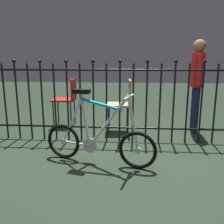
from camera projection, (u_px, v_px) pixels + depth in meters
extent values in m
plane|color=#233123|center=(121.00, 158.00, 3.06)|extent=(20.00, 20.00, 0.00)
cylinder|color=black|center=(5.00, 102.00, 3.71)|extent=(0.03, 0.03, 1.17)
cylinder|color=black|center=(17.00, 102.00, 3.69)|extent=(0.03, 0.03, 1.17)
sphere|color=black|center=(14.00, 61.00, 3.56)|extent=(0.06, 0.06, 0.06)
cylinder|color=black|center=(30.00, 102.00, 3.68)|extent=(0.03, 0.03, 1.17)
cylinder|color=black|center=(42.00, 102.00, 3.66)|extent=(0.03, 0.03, 1.17)
sphere|color=black|center=(40.00, 61.00, 3.53)|extent=(0.06, 0.06, 0.06)
cylinder|color=black|center=(55.00, 102.00, 3.65)|extent=(0.03, 0.03, 1.17)
cylinder|color=black|center=(68.00, 103.00, 3.63)|extent=(0.03, 0.03, 1.17)
sphere|color=black|center=(66.00, 61.00, 3.50)|extent=(0.06, 0.06, 0.06)
cylinder|color=black|center=(81.00, 103.00, 3.62)|extent=(0.03, 0.03, 1.17)
cylinder|color=black|center=(94.00, 103.00, 3.60)|extent=(0.03, 0.03, 1.17)
sphere|color=black|center=(93.00, 61.00, 3.47)|extent=(0.06, 0.06, 0.06)
cylinder|color=black|center=(107.00, 103.00, 3.59)|extent=(0.03, 0.03, 1.17)
cylinder|color=black|center=(120.00, 103.00, 3.57)|extent=(0.03, 0.03, 1.17)
sphere|color=black|center=(120.00, 61.00, 3.44)|extent=(0.06, 0.06, 0.06)
cylinder|color=black|center=(133.00, 104.00, 3.55)|extent=(0.03, 0.03, 1.17)
cylinder|color=black|center=(146.00, 104.00, 3.54)|extent=(0.03, 0.03, 1.17)
sphere|color=black|center=(148.00, 61.00, 3.41)|extent=(0.06, 0.06, 0.06)
cylinder|color=black|center=(160.00, 104.00, 3.52)|extent=(0.03, 0.03, 1.17)
cylinder|color=black|center=(174.00, 104.00, 3.51)|extent=(0.03, 0.03, 1.17)
sphere|color=black|center=(176.00, 61.00, 3.38)|extent=(0.06, 0.06, 0.06)
cylinder|color=black|center=(187.00, 104.00, 3.49)|extent=(0.03, 0.03, 1.17)
cylinder|color=black|center=(201.00, 105.00, 3.48)|extent=(0.03, 0.03, 1.17)
sphere|color=black|center=(205.00, 61.00, 3.35)|extent=(0.06, 0.06, 0.06)
cylinder|color=black|center=(215.00, 105.00, 3.46)|extent=(0.03, 0.03, 1.17)
cylinder|color=black|center=(123.00, 128.00, 3.65)|extent=(4.04, 0.03, 0.03)
cylinder|color=black|center=(123.00, 70.00, 3.46)|extent=(4.04, 0.03, 0.03)
torus|color=black|center=(63.00, 141.00, 3.01)|extent=(0.44, 0.15, 0.44)
cylinder|color=silver|center=(63.00, 141.00, 3.01)|extent=(0.08, 0.05, 0.07)
torus|color=black|center=(138.00, 150.00, 2.71)|extent=(0.44, 0.15, 0.44)
cylinder|color=silver|center=(138.00, 150.00, 2.71)|extent=(0.08, 0.05, 0.07)
cylinder|color=silver|center=(108.00, 122.00, 2.75)|extent=(0.50, 0.16, 0.65)
cylinder|color=#19A5D8|center=(101.00, 104.00, 2.74)|extent=(0.49, 0.16, 0.14)
cylinder|color=silver|center=(86.00, 123.00, 2.85)|extent=(0.13, 0.07, 0.57)
cylinder|color=silver|center=(76.00, 143.00, 2.95)|extent=(0.36, 0.12, 0.04)
cylinder|color=silver|center=(72.00, 121.00, 2.91)|extent=(0.28, 0.09, 0.56)
cylinder|color=silver|center=(133.00, 123.00, 2.66)|extent=(0.15, 0.06, 0.63)
cylinder|color=silver|center=(129.00, 96.00, 2.62)|extent=(0.03, 0.03, 0.02)
cylinder|color=silver|center=(129.00, 97.00, 2.62)|extent=(0.12, 0.39, 0.03)
cylinder|color=silver|center=(81.00, 96.00, 2.80)|extent=(0.03, 0.03, 0.07)
cube|color=black|center=(81.00, 91.00, 2.79)|extent=(0.22, 0.14, 0.05)
cylinder|color=silver|center=(90.00, 145.00, 2.90)|extent=(0.18, 0.06, 0.18)
cylinder|color=black|center=(108.00, 121.00, 3.99)|extent=(0.02, 0.02, 0.46)
cylinder|color=black|center=(109.00, 116.00, 4.30)|extent=(0.02, 0.02, 0.46)
cylinder|color=black|center=(128.00, 121.00, 3.98)|extent=(0.02, 0.02, 0.46)
cylinder|color=black|center=(127.00, 116.00, 4.29)|extent=(0.02, 0.02, 0.46)
cube|color=tan|center=(118.00, 105.00, 4.09)|extent=(0.42, 0.42, 0.03)
cube|color=tan|center=(130.00, 92.00, 4.03)|extent=(0.05, 0.38, 0.39)
cylinder|color=black|center=(53.00, 115.00, 4.35)|extent=(0.02, 0.02, 0.48)
cylinder|color=black|center=(58.00, 111.00, 4.67)|extent=(0.02, 0.02, 0.48)
cylinder|color=black|center=(71.00, 115.00, 4.34)|extent=(0.02, 0.02, 0.48)
cylinder|color=black|center=(75.00, 111.00, 4.65)|extent=(0.02, 0.02, 0.48)
cube|color=#A51E19|center=(64.00, 100.00, 4.45)|extent=(0.41, 0.41, 0.03)
cube|color=#A51E19|center=(74.00, 89.00, 4.40)|extent=(0.04, 0.38, 0.35)
cylinder|color=#191E3F|center=(195.00, 111.00, 4.01)|extent=(0.11, 0.11, 0.77)
cylinder|color=#191E3F|center=(194.00, 109.00, 4.17)|extent=(0.11, 0.11, 0.77)
cube|color=red|center=(198.00, 70.00, 3.95)|extent=(0.21, 0.32, 0.55)
cylinder|color=red|center=(200.00, 69.00, 3.75)|extent=(0.08, 0.08, 0.52)
cylinder|color=red|center=(196.00, 68.00, 4.14)|extent=(0.08, 0.08, 0.52)
sphere|color=#8C6647|center=(200.00, 46.00, 3.87)|extent=(0.21, 0.21, 0.21)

